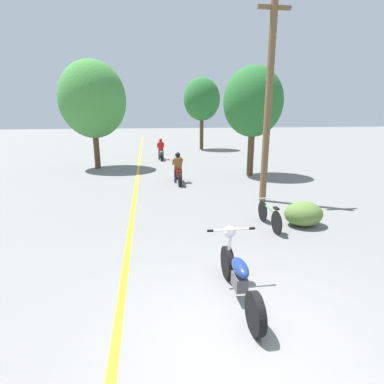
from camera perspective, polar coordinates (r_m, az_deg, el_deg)
ground_plane at (r=4.75m, az=8.76°, el=-26.79°), size 120.00×120.00×0.00m
lane_stripe_center at (r=16.65m, az=-10.25°, el=3.79°), size 0.14×48.00×0.01m
utility_pole at (r=10.90m, az=14.37°, el=16.66°), size 1.10×0.24×6.94m
roadside_tree_right_near at (r=15.50m, az=11.57°, el=16.38°), size 2.93×2.64×5.33m
roadside_tree_right_far at (r=26.49m, az=1.89°, el=17.19°), size 3.08×2.77×6.00m
roadside_tree_left at (r=18.10m, az=-18.41°, el=16.33°), size 3.64×3.28×5.93m
roadside_bush at (r=9.13m, az=20.47°, el=-3.91°), size 1.10×0.88×0.70m
motorcycle_foreground at (r=5.37m, az=8.84°, el=-15.41°), size 0.90×2.19×1.11m
motorcycle_rider_lead at (r=13.83m, az=-2.69°, el=4.00°), size 0.50×2.14×1.40m
motorcycle_rider_far at (r=20.88m, az=-5.94°, el=7.66°), size 0.50×1.96×1.43m
bicycle_parked at (r=8.70m, az=14.51°, el=-4.38°), size 0.44×1.62×0.74m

